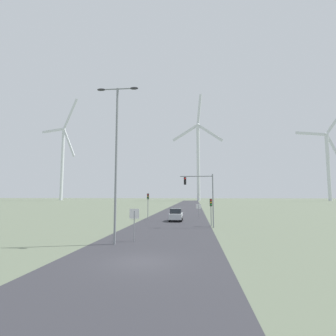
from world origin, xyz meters
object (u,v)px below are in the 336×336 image
traffic_light_post_near_right (211,206)px  wind_turbine_center (328,159)px  car_approaching (176,215)px  traffic_light_mast_overhead (202,190)px  stop_sign_near (134,218)px  streetlamp (116,147)px  traffic_light_post_near_left (148,200)px  wind_turbine_far_left (63,155)px  wind_turbine_left (198,154)px  stop_sign_far (199,208)px

traffic_light_post_near_right → wind_turbine_center: 176.12m
car_approaching → traffic_light_mast_overhead: bearing=-64.1°
stop_sign_near → traffic_light_mast_overhead: 11.61m
streetlamp → traffic_light_post_near_right: size_ratio=3.77×
traffic_light_post_near_left → car_approaching: size_ratio=0.98×
car_approaching → traffic_light_post_near_right: bearing=-51.7°
wind_turbine_far_left → wind_turbine_left: bearing=-0.7°
wind_turbine_far_left → traffic_light_mast_overhead: bearing=-57.0°
stop_sign_near → streetlamp: bearing=-130.3°
stop_sign_far → traffic_light_mast_overhead: size_ratio=0.36×
wind_turbine_left → traffic_light_mast_overhead: bearing=-90.6°
traffic_light_post_near_right → car_approaching: traffic_light_post_near_right is taller
wind_turbine_center → traffic_light_post_near_left: bearing=-123.9°
wind_turbine_far_left → stop_sign_far: bearing=-54.5°
streetlamp → traffic_light_mast_overhead: bearing=57.7°
stop_sign_near → wind_turbine_center: bearing=60.0°
stop_sign_far → wind_turbine_center: bearing=57.7°
traffic_light_post_near_right → wind_turbine_left: 150.39m
streetlamp → wind_turbine_left: wind_turbine_left is taller
streetlamp → stop_sign_near: 6.08m
wind_turbine_far_left → wind_turbine_left: (99.01, -1.12, -0.45)m
stop_sign_near → stop_sign_far: bearing=76.4°
wind_turbine_far_left → streetlamp: bearing=-60.7°
car_approaching → wind_turbine_left: size_ratio=0.06×
traffic_light_mast_overhead → wind_turbine_far_left: size_ratio=0.08×
traffic_light_post_near_right → car_approaching: (-4.74, 5.99, -1.53)m
traffic_light_post_near_right → traffic_light_mast_overhead: size_ratio=0.53×
stop_sign_near → car_approaching: size_ratio=0.65×
traffic_light_post_near_left → car_approaching: (4.57, -2.13, -2.04)m
stop_sign_near → stop_sign_far: size_ratio=1.16×
stop_sign_near → wind_turbine_far_left: (-91.65, 159.70, 30.88)m
traffic_light_mast_overhead → wind_turbine_left: bearing=89.4°
traffic_light_post_near_left → traffic_light_mast_overhead: (8.18, -9.58, 1.45)m
streetlamp → traffic_light_mast_overhead: size_ratio=2.00×
stop_sign_far → wind_turbine_left: (1.77, 135.40, 30.70)m
stop_sign_far → traffic_light_post_near_left: (-7.95, -3.88, 1.36)m
traffic_light_post_near_left → wind_turbine_left: (9.72, 139.28, 29.33)m
car_approaching → wind_turbine_center: wind_turbine_center is taller
car_approaching → wind_turbine_center: (91.52, 145.17, 26.81)m
wind_turbine_center → streetlamp: bearing=-120.1°
stop_sign_far → wind_turbine_far_left: wind_turbine_far_left is taller
wind_turbine_left → traffic_light_post_near_right: bearing=-90.2°
wind_turbine_far_left → car_approaching: bearing=-56.6°
traffic_light_post_near_right → wind_turbine_center: wind_turbine_center is taller
stop_sign_near → traffic_light_mast_overhead: size_ratio=0.42×
streetlamp → stop_sign_far: bearing=74.5°
car_approaching → wind_turbine_center: bearing=57.8°
traffic_light_post_near_right → traffic_light_mast_overhead: 2.68m
wind_turbine_center → wind_turbine_left: bearing=-177.5°
wind_turbine_left → wind_turbine_center: (86.37, 3.76, -4.57)m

